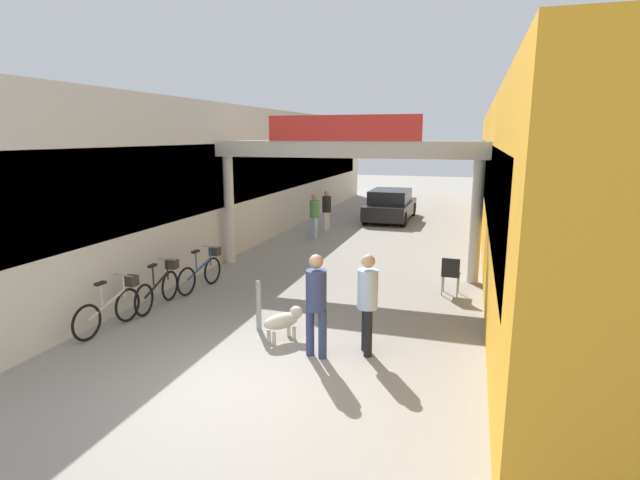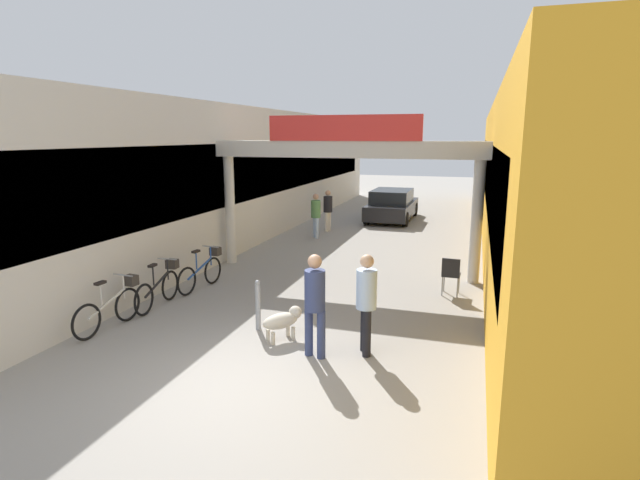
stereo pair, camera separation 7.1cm
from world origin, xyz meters
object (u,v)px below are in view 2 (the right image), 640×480
cafe_chair_black_nearer (451,273)px  pedestrian_carrying_crate (316,213)px  pedestrian_with_dog (315,299)px  dog_on_leash (283,320)px  bicycle_silver_nearest (112,306)px  bollard_post_metal (258,304)px  parked_car_black (392,205)px  pedestrian_companion (366,298)px  bicycle_black_second (160,286)px  bicycle_blue_third (203,270)px  pedestrian_elderly_walking (328,208)px

cafe_chair_black_nearer → pedestrian_carrying_crate: bearing=132.9°
pedestrian_with_dog → dog_on_leash: size_ratio=2.23×
pedestrian_carrying_crate → bicycle_silver_nearest: bearing=-96.5°
bicycle_silver_nearest → pedestrian_carrying_crate: bearing=83.5°
bicycle_silver_nearest → cafe_chair_black_nearer: size_ratio=1.90×
bollard_post_metal → parked_car_black: parked_car_black is taller
pedestrian_with_dog → bollard_post_metal: 1.69m
pedestrian_carrying_crate → pedestrian_companion: bearing=-67.2°
bicycle_black_second → cafe_chair_black_nearer: size_ratio=1.90×
pedestrian_companion → bicycle_blue_third: bearing=151.5°
pedestrian_companion → pedestrian_elderly_walking: size_ratio=1.09×
pedestrian_elderly_walking → bicycle_black_second: bearing=-96.0°
pedestrian_companion → pedestrian_carrying_crate: bearing=112.8°
pedestrian_carrying_crate → pedestrian_elderly_walking: 1.43m
pedestrian_elderly_walking → bicycle_silver_nearest: 10.80m
pedestrian_companion → pedestrian_with_dog: bearing=-154.3°
pedestrian_companion → pedestrian_elderly_walking: bearing=109.8°
dog_on_leash → parked_car_black: 13.53m
pedestrian_with_dog → bollard_post_metal: (-1.39, 0.81, -0.51)m
pedestrian_elderly_walking → cafe_chair_black_nearer: (4.94, -6.78, -0.35)m
pedestrian_companion → bollard_post_metal: pedestrian_companion is taller
pedestrian_companion → cafe_chair_black_nearer: (1.19, 3.64, -0.44)m
pedestrian_with_dog → pedestrian_elderly_walking: bearing=105.4°
pedestrian_companion → bicycle_black_second: pedestrian_companion is taller
pedestrian_elderly_walking → cafe_chair_black_nearer: size_ratio=1.77×
pedestrian_carrying_crate → cafe_chair_black_nearer: pedestrian_carrying_crate is taller
bicycle_blue_third → cafe_chair_black_nearer: 5.83m
pedestrian_carrying_crate → bicycle_black_second: (-0.95, -7.94, -0.47)m
dog_on_leash → bollard_post_metal: size_ratio=0.81×
pedestrian_elderly_walking → parked_car_black: (1.93, 3.25, -0.25)m
pedestrian_with_dog → bicycle_silver_nearest: 4.11m
cafe_chair_black_nearer → bicycle_black_second: bearing=-156.3°
bicycle_black_second → bicycle_blue_third: bearing=81.2°
pedestrian_carrying_crate → pedestrian_elderly_walking: size_ratio=1.01×
pedestrian_elderly_walking → dog_on_leash: 10.53m
bicycle_silver_nearest → bicycle_blue_third: size_ratio=1.00×
pedestrian_with_dog → bollard_post_metal: pedestrian_with_dog is taller
pedestrian_carrying_crate → bicycle_blue_third: bearing=-96.4°
dog_on_leash → parked_car_black: size_ratio=0.20×
pedestrian_carrying_crate → bollard_post_metal: bearing=-79.3°
parked_car_black → pedestrian_elderly_walking: bearing=-120.8°
pedestrian_companion → bicycle_blue_third: (-4.52, 2.45, -0.55)m
pedestrian_with_dog → dog_on_leash: (-0.76, 0.51, -0.64)m
parked_car_black → cafe_chair_black_nearer: bearing=-73.3°
cafe_chair_black_nearer → bicycle_silver_nearest: bearing=-146.7°
pedestrian_with_dog → bicycle_black_second: size_ratio=1.03×
dog_on_leash → bicycle_blue_third: 3.78m
pedestrian_elderly_walking → bicycle_blue_third: 8.02m
parked_car_black → bollard_post_metal: bearing=-91.5°
pedestrian_companion → pedestrian_carrying_crate: size_ratio=1.08×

